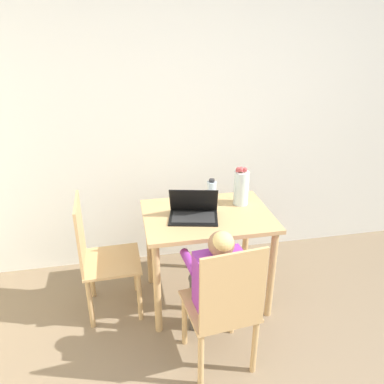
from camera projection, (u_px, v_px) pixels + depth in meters
wall_back at (220, 119)px, 3.11m from camera, size 6.40×0.05×2.50m
dining_table at (207, 229)px, 2.71m from camera, size 0.91×0.66×0.74m
chair_occupied at (224, 308)px, 2.18m from camera, size 0.44×0.44×0.91m
chair_spare at (101, 257)px, 2.65m from camera, size 0.41×0.41×0.91m
person_seated at (216, 278)px, 2.25m from camera, size 0.34×0.45×0.93m
laptop at (193, 210)px, 2.60m from camera, size 0.38×0.30×0.21m
flower_vase at (241, 187)px, 2.76m from camera, size 0.11×0.11×0.30m
water_bottle at (212, 193)px, 2.77m from camera, size 0.07×0.07×0.20m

